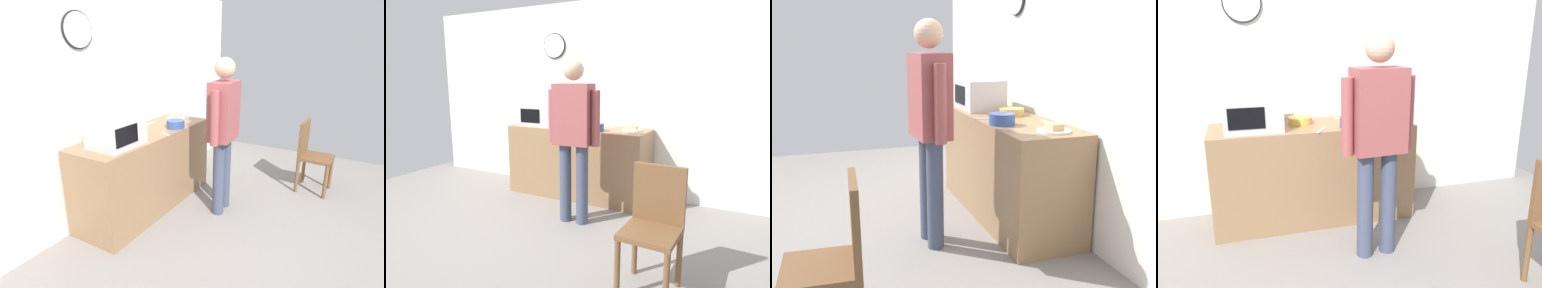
{
  "view_description": "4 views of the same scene",
  "coord_description": "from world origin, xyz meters",
  "views": [
    {
      "loc": [
        -2.67,
        -0.97,
        1.91
      ],
      "look_at": [
        0.24,
        0.72,
        0.82
      ],
      "focal_mm": 29.15,
      "sensor_mm": 36.0,
      "label": 1
    },
    {
      "loc": [
        2.06,
        -2.71,
        1.58
      ],
      "look_at": [
        0.23,
        0.83,
        0.8
      ],
      "focal_mm": 31.5,
      "sensor_mm": 36.0,
      "label": 2
    },
    {
      "loc": [
        3.68,
        -0.42,
        1.61
      ],
      "look_at": [
        0.2,
        0.75,
        0.76
      ],
      "focal_mm": 41.64,
      "sensor_mm": 36.0,
      "label": 3
    },
    {
      "loc": [
        -0.62,
        -2.24,
        1.75
      ],
      "look_at": [
        0.3,
        0.85,
        0.83
      ],
      "focal_mm": 35.81,
      "sensor_mm": 36.0,
      "label": 4
    }
  ],
  "objects": [
    {
      "name": "kitchen_counter",
      "position": [
        0.04,
        1.22,
        0.47
      ],
      "size": [
        1.87,
        0.62,
        0.94
      ],
      "primitive_type": "cube",
      "color": "#93704C",
      "rests_on": "ground_plane"
    },
    {
      "name": "person_standing",
      "position": [
        0.39,
        0.41,
        1.04
      ],
      "size": [
        0.59,
        0.26,
        1.77
      ],
      "color": "#404A63",
      "rests_on": "ground_plane"
    },
    {
      "name": "microwave",
      "position": [
        -0.5,
        1.15,
        1.09
      ],
      "size": [
        0.5,
        0.39,
        0.3
      ],
      "color": "silver",
      "rests_on": "kitchen_counter"
    },
    {
      "name": "cereal_bowl",
      "position": [
        0.37,
        1.02,
        0.98
      ],
      "size": [
        0.22,
        0.22,
        0.1
      ],
      "primitive_type": "cylinder",
      "color": "#33519E",
      "rests_on": "kitchen_counter"
    },
    {
      "name": "fork_utensil",
      "position": [
        0.39,
        1.42,
        0.94
      ],
      "size": [
        0.17,
        0.02,
        0.01
      ],
      "primitive_type": "cube",
      "rotation": [
        0.0,
        0.0,
        3.13
      ],
      "color": "silver",
      "rests_on": "kitchen_counter"
    },
    {
      "name": "sandwich_plate",
      "position": [
        0.76,
        1.28,
        0.96
      ],
      "size": [
        0.26,
        0.26,
        0.07
      ],
      "color": "white",
      "rests_on": "kitchen_counter"
    },
    {
      "name": "ground_plane",
      "position": [
        0.0,
        0.0,
        0.0
      ],
      "size": [
        6.0,
        6.0,
        0.0
      ],
      "primitive_type": "plane",
      "color": "gray"
    },
    {
      "name": "back_wall",
      "position": [
        -0.0,
        1.6,
        1.3
      ],
      "size": [
        5.4,
        0.13,
        2.6
      ],
      "color": "silver",
      "rests_on": "ground_plane"
    },
    {
      "name": "spoon_utensil",
      "position": [
        0.07,
        0.97,
        0.94
      ],
      "size": [
        0.11,
        0.15,
        0.01
      ],
      "primitive_type": "cube",
      "rotation": [
        0.0,
        0.0,
        1.01
      ],
      "color": "silver",
      "rests_on": "kitchen_counter"
    },
    {
      "name": "wooden_chair",
      "position": [
        1.49,
        -0.37,
        0.52
      ],
      "size": [
        0.42,
        0.42,
        0.94
      ],
      "color": "brown",
      "rests_on": "ground_plane"
    },
    {
      "name": "salad_bowl",
      "position": [
        -0.06,
        1.3,
        0.97
      ],
      "size": [
        0.23,
        0.23,
        0.07
      ],
      "primitive_type": "cylinder",
      "color": "gold",
      "rests_on": "kitchen_counter"
    }
  ]
}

